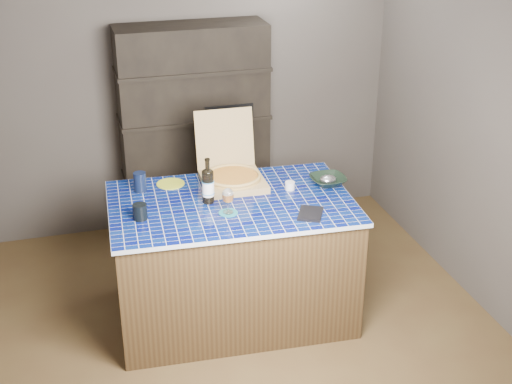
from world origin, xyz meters
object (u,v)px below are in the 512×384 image
object	(u,v)px
wine_glass	(228,196)
pizza_box	(232,175)
kitchen_island	(232,259)
dvd_case	(310,214)
mead_bottle	(208,185)
bowl	(328,180)

from	to	relation	value
wine_glass	pizza_box	bearing A→B (deg)	72.75
kitchen_island	pizza_box	distance (m)	0.59
pizza_box	dvd_case	xyz separation A→B (m)	(0.36, -0.62, -0.06)
mead_bottle	dvd_case	bearing A→B (deg)	-31.52
pizza_box	dvd_case	world-z (taller)	pizza_box
wine_glass	mead_bottle	bearing A→B (deg)	114.10
kitchen_island	mead_bottle	size ratio (longest dim) A/B	5.34
dvd_case	mead_bottle	bearing A→B (deg)	175.11
mead_bottle	pizza_box	bearing A→B (deg)	48.35
mead_bottle	wine_glass	world-z (taller)	mead_bottle
dvd_case	bowl	distance (m)	0.50
kitchen_island	wine_glass	bearing A→B (deg)	-106.96
wine_glass	dvd_case	size ratio (longest dim) A/B	0.83
bowl	wine_glass	bearing A→B (deg)	-162.46
kitchen_island	dvd_case	world-z (taller)	dvd_case
pizza_box	dvd_case	distance (m)	0.72
kitchen_island	mead_bottle	distance (m)	0.59
pizza_box	dvd_case	size ratio (longest dim) A/B	2.53
kitchen_island	bowl	xyz separation A→B (m)	(0.72, 0.08, 0.47)
pizza_box	mead_bottle	bearing A→B (deg)	-130.67
wine_glass	bowl	distance (m)	0.82
pizza_box	mead_bottle	size ratio (longest dim) A/B	1.67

